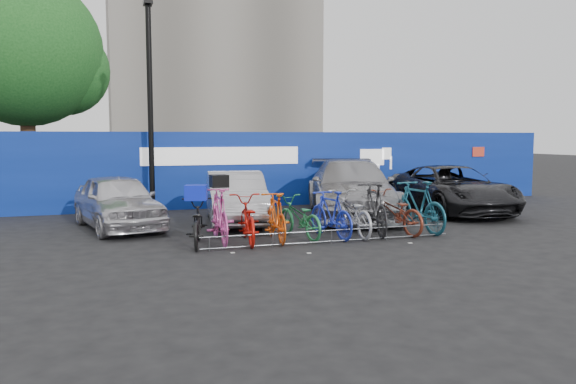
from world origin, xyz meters
name	(u,v)px	position (x,y,z in m)	size (l,w,h in m)	color
ground	(321,239)	(0.00, 0.00, 0.00)	(100.00, 100.00, 0.00)	black
hoarding	(253,169)	(0.01, 6.00, 1.20)	(22.00, 0.18, 2.40)	navy
tree	(32,55)	(-6.77, 10.06, 5.07)	(5.40, 5.20, 7.80)	#382314
lamppost	(150,101)	(-3.20, 5.40, 3.27)	(0.25, 0.50, 6.11)	black
bike_rack	(331,236)	(0.00, -0.60, 0.16)	(5.60, 0.03, 0.30)	#595B60
car_0	(118,201)	(-4.23, 2.86, 0.67)	(1.59, 3.95, 1.34)	silver
car_1	(236,198)	(-1.28, 2.80, 0.67)	(1.41, 4.04, 1.33)	#A9A8AD
car_2	(351,188)	(2.07, 2.96, 0.80)	(2.24, 5.52, 1.60)	#9A999E
car_3	(451,189)	(5.28, 2.83, 0.70)	(2.32, 5.02, 1.40)	black
bike_0	(197,223)	(-2.75, 0.02, 0.48)	(0.63, 1.81, 0.95)	black
bike_1	(219,215)	(-2.24, 0.18, 0.60)	(0.56, 1.98, 1.19)	#DD4CA3
bike_2	(247,219)	(-1.67, 0.02, 0.50)	(0.67, 1.92, 1.01)	#B9120A
bike_3	(276,217)	(-1.04, -0.01, 0.53)	(0.50, 1.78, 1.07)	#E04E0D
bike_4	(299,217)	(-0.45, 0.20, 0.47)	(0.62, 1.78, 0.94)	#257F45
bike_5	(331,214)	(0.23, 0.01, 0.54)	(0.50, 1.78, 1.07)	#1E31C3
bike_6	(351,214)	(0.78, 0.11, 0.51)	(0.68, 1.94, 1.02)	#9FA0A7
bike_7	(374,209)	(1.35, 0.10, 0.60)	(0.57, 2.01, 1.21)	black
bike_8	(394,212)	(1.85, 0.07, 0.50)	(0.67, 1.92, 1.01)	maroon
bike_9	(418,206)	(2.48, 0.08, 0.62)	(0.58, 2.05, 1.23)	#175066
cargo_crate	(196,193)	(-2.75, 0.02, 1.11)	(0.44, 0.33, 0.31)	#0C1FCA
cargo_topcase	(219,181)	(-2.24, 0.18, 1.32)	(0.36, 0.32, 0.26)	black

